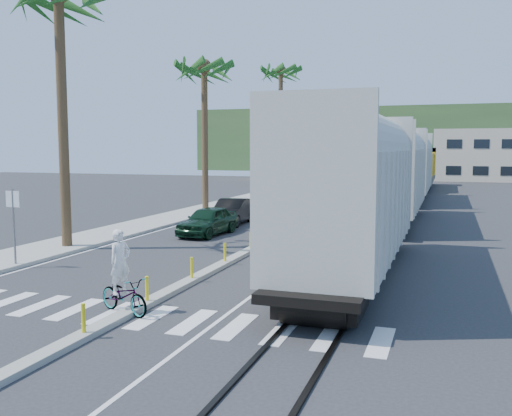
{
  "coord_description": "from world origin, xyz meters",
  "views": [
    {
      "loc": [
        8.07,
        -15.11,
        4.5
      ],
      "look_at": [
        0.5,
        7.26,
        2.0
      ],
      "focal_mm": 40.0,
      "sensor_mm": 36.0,
      "label": 1
    }
  ],
  "objects": [
    {
      "name": "sidewalk",
      "position": [
        -8.5,
        25.0,
        0.07
      ],
      "size": [
        3.0,
        90.0,
        0.15
      ],
      "primitive_type": "cube",
      "color": "gray",
      "rests_on": "ground"
    },
    {
      "name": "median",
      "position": [
        0.0,
        19.96,
        0.09
      ],
      "size": [
        0.45,
        60.0,
        0.85
      ],
      "color": "gray",
      "rests_on": "ground"
    },
    {
      "name": "car_second",
      "position": [
        -3.96,
        15.99,
        0.75
      ],
      "size": [
        2.24,
        4.79,
        1.5
      ],
      "primitive_type": "imported",
      "rotation": [
        0.0,
        0.0,
        0.07
      ],
      "color": "black",
      "rests_on": "ground"
    },
    {
      "name": "palm_trees",
      "position": [
        -8.1,
        22.7,
        10.81
      ],
      "size": [
        3.5,
        37.2,
        13.75
      ],
      "color": "brown",
      "rests_on": "ground"
    },
    {
      "name": "cyclist",
      "position": [
        -0.21,
        -1.91,
        0.72
      ],
      "size": [
        2.01,
        2.4,
        2.31
      ],
      "rotation": [
        0.0,
        0.0,
        1.19
      ],
      "color": "#9EA0A5",
      "rests_on": "ground"
    },
    {
      "name": "rails",
      "position": [
        5.0,
        28.0,
        0.03
      ],
      "size": [
        1.56,
        100.0,
        0.06
      ],
      "color": "black",
      "rests_on": "ground"
    },
    {
      "name": "car_rear",
      "position": [
        -2.98,
        27.84,
        0.64
      ],
      "size": [
        3.04,
        5.02,
        1.27
      ],
      "primitive_type": "imported",
      "rotation": [
        0.0,
        0.0,
        -0.1
      ],
      "color": "#B4B7BA",
      "rests_on": "ground"
    },
    {
      "name": "hillside",
      "position": [
        0.0,
        100.0,
        6.0
      ],
      "size": [
        80.0,
        20.0,
        12.0
      ],
      "primitive_type": "cube",
      "color": "#385628",
      "rests_on": "ground"
    },
    {
      "name": "crosswalk",
      "position": [
        0.0,
        -2.0,
        0.01
      ],
      "size": [
        14.0,
        2.2,
        0.01
      ],
      "primitive_type": "cube",
      "color": "silver",
      "rests_on": "ground"
    },
    {
      "name": "buildings",
      "position": [
        -6.41,
        71.66,
        4.36
      ],
      "size": [
        38.0,
        27.0,
        10.0
      ],
      "color": "beige",
      "rests_on": "ground"
    },
    {
      "name": "car_third",
      "position": [
        -3.75,
        21.82,
        0.72
      ],
      "size": [
        2.32,
        5.11,
        1.45
      ],
      "primitive_type": "imported",
      "rotation": [
        0.0,
        0.0,
        -0.03
      ],
      "color": "black",
      "rests_on": "ground"
    },
    {
      "name": "street_sign",
      "position": [
        -7.3,
        2.0,
        1.97
      ],
      "size": [
        0.6,
        0.08,
        3.0
      ],
      "color": "slate",
      "rests_on": "ground"
    },
    {
      "name": "ground",
      "position": [
        0.0,
        0.0,
        0.0
      ],
      "size": [
        140.0,
        140.0,
        0.0
      ],
      "primitive_type": "plane",
      "color": "#28282B",
      "rests_on": "ground"
    },
    {
      "name": "freight_train",
      "position": [
        5.0,
        25.17,
        2.91
      ],
      "size": [
        3.0,
        60.94,
        5.85
      ],
      "color": "beige",
      "rests_on": "ground"
    },
    {
      "name": "car_lead",
      "position": [
        -3.65,
        11.74,
        0.74
      ],
      "size": [
        2.48,
        4.66,
        1.49
      ],
      "primitive_type": "imported",
      "rotation": [
        0.0,
        0.0,
        -0.08
      ],
      "color": "black",
      "rests_on": "ground"
    },
    {
      "name": "lane_markings",
      "position": [
        -2.15,
        25.0,
        0.0
      ],
      "size": [
        9.42,
        90.0,
        0.01
      ],
      "color": "silver",
      "rests_on": "ground"
    }
  ]
}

